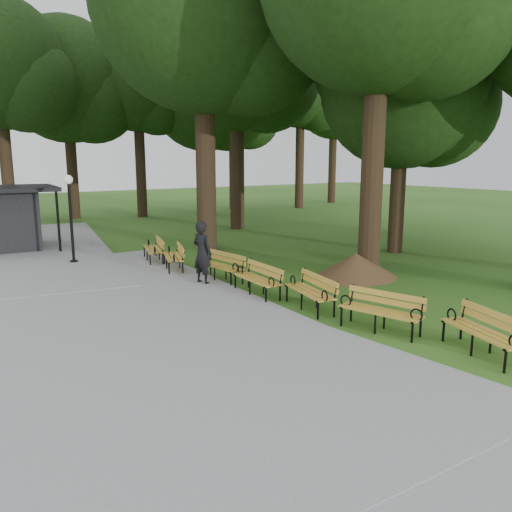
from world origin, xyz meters
TOP-DOWN VIEW (x-y plane):
  - ground at (0.00, 0.00)m, footprint 100.00×100.00m
  - path at (-4.00, 3.00)m, footprint 12.00×38.00m
  - person at (-0.58, 4.77)m, footprint 0.63×0.79m
  - lamp_post at (-3.00, 10.03)m, footprint 0.32×0.32m
  - dirt_mound at (3.83, 2.82)m, footprint 2.38×2.38m
  - bench_1 at (1.22, -3.13)m, footprint 1.14×2.00m
  - bench_2 at (0.61, -1.13)m, footprint 1.16×2.00m
  - bench_3 at (0.42, 1.01)m, footprint 1.00×1.99m
  - bench_4 at (0.05, 2.80)m, footprint 0.73×1.93m
  - bench_5 at (0.07, 4.84)m, footprint 0.85×1.96m
  - bench_6 at (-0.48, 7.06)m, footprint 1.22×2.00m
  - bench_7 at (-0.50, 8.73)m, footprint 1.10×2.00m
  - lawn_tree_1 at (8.27, 5.06)m, footprint 6.27×6.27m
  - lawn_tree_2 at (2.26, 9.70)m, footprint 8.45×8.45m
  - lawn_tree_4 at (6.72, 14.51)m, footprint 7.50×7.50m
  - lawn_tree_5 at (12.37, 8.41)m, footprint 5.00×5.00m
  - tree_backdrop at (7.14, 22.77)m, footprint 36.90×9.72m

SIDE VIEW (x-z plane):
  - ground at x=0.00m, z-range 0.00..0.00m
  - path at x=-4.00m, z-range 0.00..0.06m
  - dirt_mound at x=3.83m, z-range 0.00..0.78m
  - bench_1 at x=1.22m, z-range 0.00..0.88m
  - bench_2 at x=0.61m, z-range 0.00..0.88m
  - bench_3 at x=0.42m, z-range 0.00..0.88m
  - bench_4 at x=0.05m, z-range 0.00..0.88m
  - bench_5 at x=0.07m, z-range 0.00..0.88m
  - bench_6 at x=-0.48m, z-range 0.00..0.88m
  - bench_7 at x=-0.50m, z-range 0.00..0.88m
  - person at x=-0.58m, z-range 0.00..1.89m
  - lamp_post at x=-3.00m, z-range 0.69..3.83m
  - lawn_tree_5 at x=12.37m, z-range 1.89..10.77m
  - lawn_tree_1 at x=8.27m, z-range 1.61..11.17m
  - tree_backdrop at x=7.14m, z-range 0.00..16.46m
  - lawn_tree_4 at x=6.72m, z-range 2.47..15.00m
  - lawn_tree_2 at x=2.26m, z-range 2.62..16.42m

